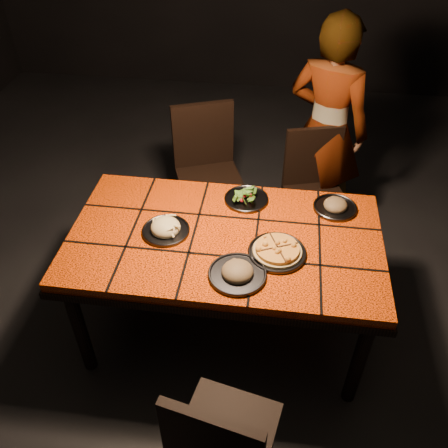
# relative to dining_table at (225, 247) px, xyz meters

# --- Properties ---
(room_shell) EXTENTS (6.04, 7.04, 3.08)m
(room_shell) POSITION_rel_dining_table_xyz_m (0.00, 0.00, 0.83)
(room_shell) COLOR black
(room_shell) RESTS_ON ground
(dining_table) EXTENTS (1.62, 0.92, 0.75)m
(dining_table) POSITION_rel_dining_table_xyz_m (0.00, 0.00, 0.00)
(dining_table) COLOR #F04607
(dining_table) RESTS_ON ground
(chair_near) EXTENTS (0.46, 0.46, 0.86)m
(chair_near) POSITION_rel_dining_table_xyz_m (0.11, -0.93, -0.18)
(chair_near) COLOR black
(chair_near) RESTS_ON ground
(chair_far_left) EXTENTS (0.55, 0.55, 0.95)m
(chair_far_left) POSITION_rel_dining_table_xyz_m (-0.26, 0.96, -0.13)
(chair_far_left) COLOR black
(chair_far_left) RESTS_ON ground
(chair_far_right) EXTENTS (0.48, 0.48, 0.86)m
(chair_far_right) POSITION_rel_dining_table_xyz_m (0.49, 0.90, -0.18)
(chair_far_right) COLOR black
(chair_far_right) RESTS_ON ground
(diner) EXTENTS (0.67, 0.57, 1.56)m
(diner) POSITION_rel_dining_table_xyz_m (0.54, 1.13, 0.11)
(diner) COLOR brown
(diner) RESTS_ON ground
(plate_pizza) EXTENTS (0.32, 0.32, 0.04)m
(plate_pizza) POSITION_rel_dining_table_xyz_m (0.27, -0.10, 0.10)
(plate_pizza) COLOR #37373C
(plate_pizza) RESTS_ON dining_table
(plate_pasta) EXTENTS (0.25, 0.25, 0.08)m
(plate_pasta) POSITION_rel_dining_table_xyz_m (-0.31, -0.01, 0.10)
(plate_pasta) COLOR #37373C
(plate_pasta) RESTS_ON dining_table
(plate_salad) EXTENTS (0.25, 0.25, 0.07)m
(plate_salad) POSITION_rel_dining_table_xyz_m (0.08, 0.31, 0.10)
(plate_salad) COLOR #37373C
(plate_salad) RESTS_ON dining_table
(plate_mushroom_a) EXTENTS (0.28, 0.28, 0.09)m
(plate_mushroom_a) POSITION_rel_dining_table_xyz_m (0.09, -0.27, 0.10)
(plate_mushroom_a) COLOR #37373C
(plate_mushroom_a) RESTS_ON dining_table
(plate_mushroom_b) EXTENTS (0.24, 0.24, 0.08)m
(plate_mushroom_b) POSITION_rel_dining_table_xyz_m (0.57, 0.30, 0.10)
(plate_mushroom_b) COLOR #37373C
(plate_mushroom_b) RESTS_ON dining_table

